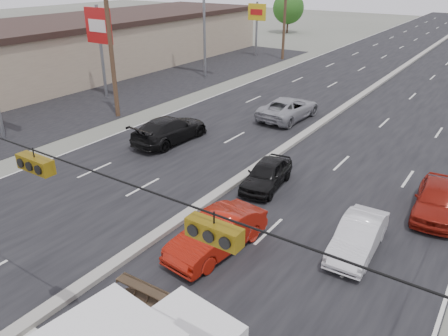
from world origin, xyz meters
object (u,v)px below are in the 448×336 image
at_px(utility_pole_left_c, 285,12).
at_px(pole_sign_far, 257,17).
at_px(queue_car_e, 437,200).
at_px(red_sedan, 217,234).
at_px(utility_pole_left_b, 110,41).
at_px(oncoming_near, 170,130).
at_px(queue_car_a, 267,174).
at_px(tree_left_far, 288,8).
at_px(oncoming_far, 289,108).
at_px(queue_car_b, 358,237).
at_px(pole_sign_mid, 99,31).

bearing_deg(utility_pole_left_c, pole_sign_far, -180.00).
bearing_deg(queue_car_e, red_sedan, -135.17).
bearing_deg(queue_car_e, pole_sign_far, 127.36).
distance_m(utility_pole_left_b, oncoming_near, 7.80).
xyz_separation_m(queue_car_a, oncoming_near, (-7.64, 1.95, 0.11)).
height_order(tree_left_far, oncoming_far, tree_left_far).
xyz_separation_m(utility_pole_left_b, pole_sign_far, (-3.50, 25.00, -0.70)).
bearing_deg(queue_car_b, oncoming_near, 157.53).
height_order(tree_left_far, queue_car_b, tree_left_far).
distance_m(queue_car_e, oncoming_far, 13.58).
bearing_deg(queue_car_a, utility_pole_left_c, 108.73).
bearing_deg(oncoming_near, oncoming_far, -114.04).
bearing_deg(pole_sign_far, utility_pole_left_c, 0.00).
xyz_separation_m(utility_pole_left_c, oncoming_far, (10.14, -18.82, -4.37)).
relative_size(utility_pole_left_b, oncoming_near, 1.91).
height_order(queue_car_a, queue_car_b, queue_car_a).
xyz_separation_m(pole_sign_mid, queue_car_b, (23.70, -9.35, -4.48)).
bearing_deg(pole_sign_far, queue_car_a, -58.71).
bearing_deg(queue_car_a, oncoming_far, 103.82).
xyz_separation_m(tree_left_far, red_sedan, (24.42, -54.16, -3.00)).
bearing_deg(oncoming_near, utility_pole_left_c, -74.57).
height_order(tree_left_far, oncoming_near, tree_left_far).
bearing_deg(pole_sign_far, tree_left_far, 106.70).
bearing_deg(oncoming_near, pole_sign_mid, -21.26).
distance_m(utility_pole_left_c, queue_car_e, 34.44).
height_order(queue_car_a, oncoming_near, oncoming_near).
bearing_deg(utility_pole_left_c, queue_car_e, -51.97).
bearing_deg(utility_pole_left_b, pole_sign_far, 97.97).
height_order(queue_car_b, oncoming_far, oncoming_far).
relative_size(utility_pole_left_c, queue_car_a, 2.62).
bearing_deg(queue_car_a, queue_car_e, 6.39).
distance_m(utility_pole_left_b, pole_sign_far, 25.25).
bearing_deg(utility_pole_left_b, tree_left_far, 101.92).
distance_m(red_sedan, oncoming_near, 11.44).
bearing_deg(pole_sign_far, oncoming_near, -69.90).
distance_m(oncoming_near, oncoming_far, 8.76).
bearing_deg(pole_sign_far, queue_car_e, -47.63).
bearing_deg(queue_car_b, utility_pole_left_c, 118.89).
bearing_deg(queue_car_e, oncoming_near, 174.11).
distance_m(tree_left_far, queue_car_a, 54.05).
height_order(pole_sign_far, red_sedan, pole_sign_far).
xyz_separation_m(pole_sign_far, oncoming_near, (9.76, -26.67, -3.65)).
height_order(utility_pole_left_b, queue_car_b, utility_pole_left_b).
bearing_deg(pole_sign_mid, queue_car_a, -19.80).
bearing_deg(queue_car_a, utility_pole_left_b, 158.21).
xyz_separation_m(utility_pole_left_b, queue_car_b, (19.20, -6.35, -4.47)).
distance_m(utility_pole_left_c, red_sedan, 37.53).
bearing_deg(utility_pole_left_c, pole_sign_mid, -101.56).
bearing_deg(red_sedan, queue_car_b, 39.07).
xyz_separation_m(queue_car_a, queue_car_e, (7.14, 1.72, 0.07)).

